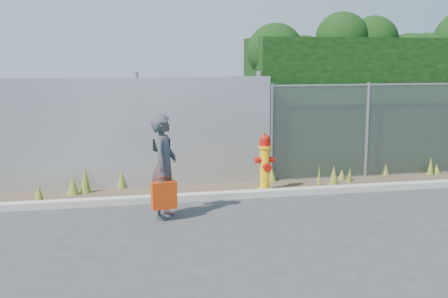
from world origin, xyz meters
TOP-DOWN VIEW (x-y plane):
  - ground at (0.00, 0.00)m, footprint 80.00×80.00m
  - curb at (0.00, 1.80)m, footprint 16.00×0.22m
  - weed_strip at (-0.54, 2.53)m, footprint 16.00×1.35m
  - corrugated_fence at (-3.25, 3.01)m, footprint 8.50×0.21m
  - chainlink_fence at (4.25, 3.00)m, footprint 6.50×0.07m
  - hedge at (4.57, 4.02)m, footprint 7.44×1.86m
  - fire_hydrant at (0.66, 2.14)m, footprint 0.39×0.35m
  - woman at (-1.42, 0.85)m, footprint 0.59×0.72m
  - red_tote_bag at (-1.45, 0.62)m, footprint 0.40×0.15m
  - black_shoulder_bag at (-1.43, 1.07)m, footprint 0.27×0.11m

SIDE VIEW (x-z plane):
  - ground at x=0.00m, z-range 0.00..0.00m
  - curb at x=0.00m, z-range 0.00..0.12m
  - weed_strip at x=-0.54m, z-range -0.16..0.37m
  - red_tote_bag at x=-1.45m, z-range 0.16..0.68m
  - fire_hydrant at x=0.66m, z-range -0.02..1.14m
  - woman at x=-1.42m, z-range 0.00..1.70m
  - chainlink_fence at x=4.25m, z-range 0.01..2.06m
  - corrugated_fence at x=-3.25m, z-range -0.05..2.25m
  - black_shoulder_bag at x=-1.43m, z-range 1.07..1.27m
  - hedge at x=4.57m, z-range 0.05..3.78m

